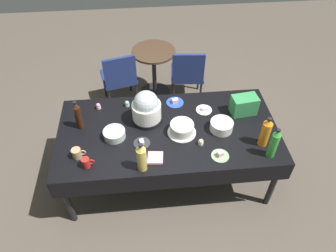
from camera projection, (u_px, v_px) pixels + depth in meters
ground at (168, 174)px, 3.64m from camera, size 9.00×9.00×0.00m
potluck_table at (168, 134)px, 3.15m from camera, size 2.20×1.10×0.75m
frosted_layer_cake at (182, 129)px, 3.03m from camera, size 0.28×0.28×0.12m
slow_cooker at (146, 108)px, 3.09m from camera, size 0.30×0.30×0.36m
glass_salad_bowl at (114, 134)px, 3.01m from camera, size 0.22×0.22×0.08m
ceramic_snack_bowl at (221, 126)px, 3.07m from camera, size 0.23×0.23×0.10m
dessert_plate_white at (204, 110)px, 3.30m from camera, size 0.17×0.17×0.04m
dessert_plate_sage at (220, 155)px, 2.85m from camera, size 0.17×0.17×0.06m
dessert_plate_charcoal at (142, 143)px, 2.97m from camera, size 0.16×0.16×0.04m
dessert_plate_cobalt at (175, 102)px, 3.39m from camera, size 0.19×0.19×0.05m
cupcake_cocoa at (98, 106)px, 3.31m from camera, size 0.05×0.05×0.07m
cupcake_rose at (127, 104)px, 3.34m from camera, size 0.05×0.05×0.07m
cupcake_mint at (201, 142)px, 2.94m from camera, size 0.05×0.05×0.07m
soda_bottle_cola at (78, 116)px, 3.03m from camera, size 0.07×0.07×0.33m
soda_bottle_lime_soda at (274, 144)px, 2.76m from camera, size 0.08×0.08×0.34m
soda_bottle_orange_juice at (266, 132)px, 2.86m from camera, size 0.09×0.09×0.33m
soda_bottle_ginger_ale at (142, 158)px, 2.66m from camera, size 0.09×0.09×0.32m
coffee_mug_tan at (77, 153)px, 2.82m from camera, size 0.13×0.09×0.10m
coffee_mug_red at (86, 163)px, 2.75m from camera, size 0.12×0.07×0.10m
soda_carton at (244, 105)px, 3.22m from camera, size 0.28×0.19×0.20m
paper_napkin_stack at (155, 158)px, 2.83m from camera, size 0.15×0.15×0.02m
maroon_chair_left at (119, 76)px, 4.18m from camera, size 0.53×0.53×0.85m
maroon_chair_right at (187, 72)px, 4.24m from camera, size 0.48×0.48×0.85m
round_cafe_table at (154, 64)px, 4.36m from camera, size 0.60×0.60×0.72m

